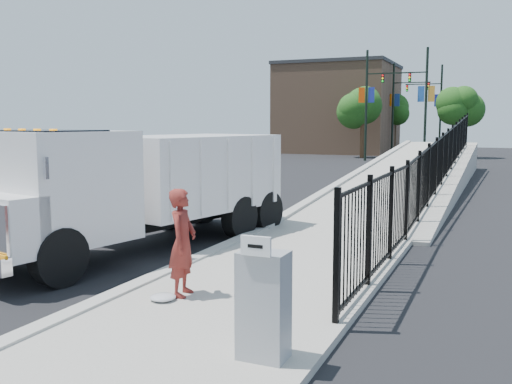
% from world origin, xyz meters
% --- Properties ---
extents(ground, '(120.00, 120.00, 0.00)m').
position_xyz_m(ground, '(0.00, 0.00, 0.00)').
color(ground, black).
rests_on(ground, ground).
extents(sidewalk, '(3.55, 12.00, 0.12)m').
position_xyz_m(sidewalk, '(1.93, -2.00, 0.06)').
color(sidewalk, '#9E998E').
rests_on(sidewalk, ground).
extents(curb, '(0.30, 12.00, 0.16)m').
position_xyz_m(curb, '(0.00, -2.00, 0.08)').
color(curb, '#ADAAA3').
rests_on(curb, ground).
extents(ramp, '(3.95, 24.06, 3.19)m').
position_xyz_m(ramp, '(2.12, 16.00, 0.00)').
color(ramp, '#9E998E').
rests_on(ramp, ground).
extents(iron_fence, '(0.10, 28.00, 1.80)m').
position_xyz_m(iron_fence, '(3.55, 12.00, 0.90)').
color(iron_fence, black).
rests_on(iron_fence, ground).
extents(truck, '(4.16, 8.27, 2.71)m').
position_xyz_m(truck, '(-1.87, 1.07, 1.52)').
color(truck, black).
rests_on(truck, ground).
extents(worker, '(0.51, 0.68, 1.69)m').
position_xyz_m(worker, '(1.01, -1.74, 0.96)').
color(worker, maroon).
rests_on(worker, sidewalk).
extents(utility_cabinet, '(0.55, 0.40, 1.25)m').
position_xyz_m(utility_cabinet, '(3.10, -3.46, 0.75)').
color(utility_cabinet, gray).
rests_on(utility_cabinet, sidewalk).
extents(arrow_sign, '(0.35, 0.04, 0.22)m').
position_xyz_m(arrow_sign, '(3.10, -3.68, 1.48)').
color(arrow_sign, white).
rests_on(arrow_sign, utility_cabinet).
extents(debris, '(0.40, 0.40, 0.10)m').
position_xyz_m(debris, '(0.87, -2.10, 0.17)').
color(debris, silver).
rests_on(debris, sidewalk).
extents(light_pole_0, '(3.77, 0.22, 8.00)m').
position_xyz_m(light_pole_0, '(-3.47, 32.43, 4.36)').
color(light_pole_0, black).
rests_on(light_pole_0, ground).
extents(light_pole_1, '(3.78, 0.22, 8.00)m').
position_xyz_m(light_pole_1, '(0.11, 32.50, 4.36)').
color(light_pole_1, black).
rests_on(light_pole_1, ground).
extents(light_pole_2, '(3.77, 0.22, 8.00)m').
position_xyz_m(light_pole_2, '(-3.40, 42.91, 4.36)').
color(light_pole_2, black).
rests_on(light_pole_2, ground).
extents(light_pole_3, '(3.78, 0.22, 8.00)m').
position_xyz_m(light_pole_3, '(-0.16, 45.43, 4.36)').
color(light_pole_3, black).
rests_on(light_pole_3, ground).
extents(tree_0, '(3.06, 3.06, 5.53)m').
position_xyz_m(tree_0, '(-4.79, 35.86, 3.97)').
color(tree_0, '#382314').
rests_on(tree_0, ground).
extents(tree_1, '(2.51, 2.51, 5.26)m').
position_xyz_m(tree_1, '(2.00, 38.70, 3.94)').
color(tree_1, '#382314').
rests_on(tree_1, ground).
extents(tree_2, '(2.61, 2.61, 5.31)m').
position_xyz_m(tree_2, '(-4.08, 46.10, 3.95)').
color(tree_2, '#382314').
rests_on(tree_2, ground).
extents(building, '(10.00, 10.00, 8.00)m').
position_xyz_m(building, '(-9.00, 44.00, 4.00)').
color(building, '#8C664C').
rests_on(building, ground).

